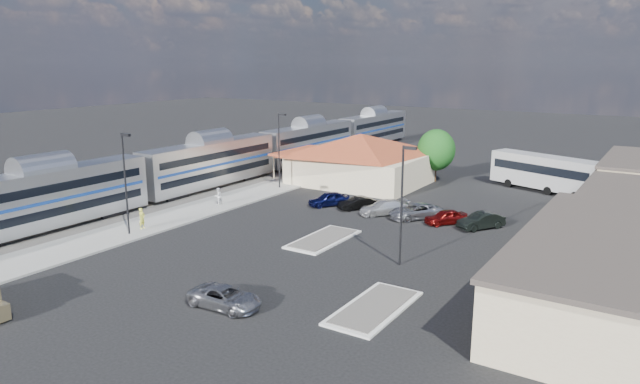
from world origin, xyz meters
The scene contains 22 objects.
ground centered at (0.00, 0.00, 0.00)m, with size 280.00×280.00×0.00m, color black.
railbed centered at (-21.00, 8.00, 0.06)m, with size 16.00×100.00×0.12m, color #4C4944.
platform centered at (-12.00, 6.00, 0.09)m, with size 5.50×92.00×0.18m, color gray.
passenger_train centered at (-18.00, 11.89, 2.87)m, with size 3.00×104.00×5.55m.
freight_cars centered at (-24.00, 2.37, 1.93)m, with size 2.80×46.00×4.00m.
station_depot centered at (-4.56, 24.00, 3.13)m, with size 18.35×12.24×6.20m.
traffic_island_south centered at (4.00, 2.00, 0.10)m, with size 3.30×7.50×0.21m.
traffic_island_north centered at (14.00, -8.00, 0.10)m, with size 3.30×7.50×0.21m.
lamp_plat_s centered at (-10.90, -6.00, 5.34)m, with size 1.08×0.25×9.00m.
lamp_plat_n centered at (-10.90, 16.00, 5.34)m, with size 1.08×0.25×9.00m.
lamp_lot centered at (12.10, 0.00, 5.34)m, with size 1.08×0.25×9.00m.
tree_depot centered at (3.00, 30.00, 4.02)m, with size 4.71×4.71×6.63m.
suv centered at (6.13, -12.75, 0.67)m, with size 2.22×4.81×1.34m, color #95969C.
coach_bus centered at (15.81, 31.52, 2.40)m, with size 13.17×7.20×4.17m.
person_a centered at (-11.21, -4.36, 1.13)m, with size 0.69×0.46×1.90m, color #DCDC44.
person_b centered at (-11.51, 5.94, 1.07)m, with size 0.87×0.68×1.79m, color silver.
parked_car_a centered at (-1.78, 12.25, 0.74)m, with size 1.76×4.37×1.49m, color #0C0F3C.
parked_car_b centered at (1.42, 12.55, 0.65)m, with size 1.37×3.94×1.30m, color black.
parked_car_c centered at (4.62, 12.25, 0.73)m, with size 2.04×5.01×1.45m, color silver.
parked_car_d centered at (7.82, 12.55, 0.74)m, with size 2.44×5.29×1.47m, color gray.
parked_car_e centered at (11.02, 12.25, 0.69)m, with size 1.62×4.04×1.38m, color maroon.
parked_car_f centered at (14.22, 12.55, 0.74)m, with size 1.56×4.49×1.48m, color black.
Camera 1 is at (28.67, -37.17, 14.89)m, focal length 32.00 mm.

